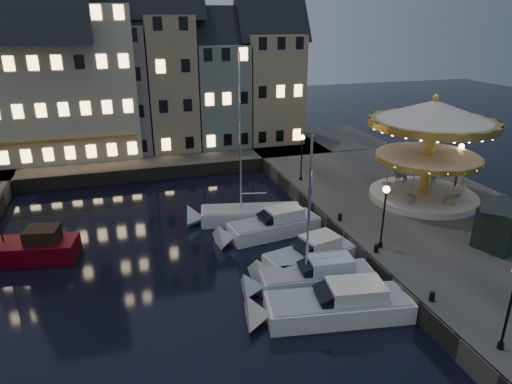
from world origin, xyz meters
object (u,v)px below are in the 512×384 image
object	(u,v)px
motorboat_f	(244,216)
ticket_kiosk	(503,212)
streetlamp_d	(459,161)
bollard_b	(376,248)
bollard_d	(310,191)
streetlamp_a	(512,296)
bollard_a	(432,296)
motorboat_c	(310,279)
motorboat_b	(331,306)
streetlamp_c	(302,151)
streetlamp_b	(384,208)
red_fishing_boat	(24,250)
motorboat_e	(269,227)
carousel	(432,132)
motorboat_d	(305,258)
bollard_c	(340,216)

from	to	relation	value
motorboat_f	ticket_kiosk	xyz separation A→B (m)	(13.61, -11.23, 3.28)
streetlamp_d	motorboat_f	bearing A→B (deg)	173.59
bollard_b	bollard_d	distance (m)	10.50
streetlamp_a	bollard_a	bearing A→B (deg)	98.53
motorboat_c	streetlamp_d	bearing A→B (deg)	26.38
streetlamp_d	ticket_kiosk	world-z (taller)	ticket_kiosk
motorboat_b	ticket_kiosk	distance (m)	12.93
motorboat_b	motorboat_c	bearing A→B (deg)	89.70
streetlamp_d	motorboat_b	world-z (taller)	streetlamp_d
streetlamp_c	bollard_d	distance (m)	4.29
streetlamp_b	bollard_d	distance (m)	10.30
streetlamp_d	red_fishing_boat	world-z (taller)	red_fishing_boat
streetlamp_d	motorboat_e	bearing A→B (deg)	-177.24
ticket_kiosk	bollard_b	bearing A→B (deg)	167.26
bollard_d	ticket_kiosk	distance (m)	14.56
bollard_a	bollard_d	bearing A→B (deg)	90.00
streetlamp_d	bollard_d	bearing A→B (deg)	165.85
red_fishing_boat	motorboat_f	bearing A→B (deg)	5.79
motorboat_e	bollard_d	bearing A→B (deg)	38.17
streetlamp_d	carousel	bearing A→B (deg)	-169.61
streetlamp_d	bollard_b	world-z (taller)	streetlamp_d
motorboat_e	bollard_b	bearing A→B (deg)	-54.13
motorboat_d	red_fishing_boat	world-z (taller)	red_fishing_boat
bollard_b	carousel	size ratio (longest dim) A/B	0.06
bollard_d	streetlamp_b	bearing A→B (deg)	-86.57
streetlamp_c	ticket_kiosk	xyz separation A→B (m)	(7.01, -15.72, -0.21)
bollard_d	red_fishing_boat	xyz separation A→B (m)	(-21.49, -2.56, -0.91)
motorboat_b	carousel	bearing A→B (deg)	38.64
motorboat_e	ticket_kiosk	world-z (taller)	ticket_kiosk
streetlamp_b	motorboat_f	world-z (taller)	motorboat_f
red_fishing_boat	carousel	world-z (taller)	carousel
streetlamp_a	motorboat_b	xyz separation A→B (m)	(-5.39, 5.89, -3.37)
streetlamp_a	motorboat_e	bearing A→B (deg)	108.57
bollard_b	motorboat_b	world-z (taller)	motorboat_b
bollard_a	bollard_d	size ratio (longest dim) A/B	1.00
streetlamp_a	bollard_c	bearing A→B (deg)	92.37
ticket_kiosk	motorboat_b	bearing A→B (deg)	-171.32
motorboat_d	streetlamp_a	bearing A→B (deg)	-67.17
streetlamp_b	streetlamp_c	world-z (taller)	same
streetlamp_a	ticket_kiosk	distance (m)	10.47
red_fishing_boat	streetlamp_c	bearing A→B (deg)	15.34
bollard_a	red_fishing_boat	distance (m)	25.36
motorboat_b	bollard_a	bearing A→B (deg)	-21.53
ticket_kiosk	carousel	bearing A→B (deg)	85.44
streetlamp_c	motorboat_c	world-z (taller)	motorboat_c
bollard_d	motorboat_b	bearing A→B (deg)	-108.73
streetlamp_a	bollard_c	world-z (taller)	streetlamp_a
streetlamp_b	bollard_b	world-z (taller)	streetlamp_b
bollard_a	ticket_kiosk	xyz separation A→B (m)	(7.61, 3.78, 2.20)
bollard_d	red_fishing_boat	bearing A→B (deg)	-173.21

